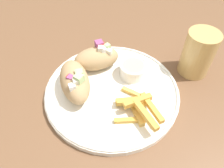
{
  "coord_description": "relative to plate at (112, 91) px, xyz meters",
  "views": [
    {
      "loc": [
        0.1,
        -0.28,
        1.15
      ],
      "look_at": [
        -0.04,
        0.02,
        0.78
      ],
      "focal_mm": 35.0,
      "sensor_mm": 36.0,
      "label": 1
    }
  ],
  "objects": [
    {
      "name": "fries_pile",
      "position": [
        0.07,
        -0.03,
        0.02
      ],
      "size": [
        0.11,
        0.1,
        0.03
      ],
      "color": "gold",
      "rests_on": "plate"
    },
    {
      "name": "sauce_ramekin",
      "position": [
        0.03,
        0.07,
        0.02
      ],
      "size": [
        0.07,
        0.07,
        0.03
      ],
      "color": "white",
      "rests_on": "plate"
    },
    {
      "name": "table",
      "position": [
        0.04,
        -0.02,
        -0.08
      ],
      "size": [
        1.25,
        1.25,
        0.74
      ],
      "color": "brown",
      "rests_on": "ground_plane"
    },
    {
      "name": "plate",
      "position": [
        0.0,
        0.0,
        0.0
      ],
      "size": [
        0.31,
        0.31,
        0.02
      ],
      "color": "white",
      "rests_on": "table"
    },
    {
      "name": "pita_sandwich_near",
      "position": [
        -0.07,
        -0.03,
        0.04
      ],
      "size": [
        0.13,
        0.14,
        0.07
      ],
      "rotation": [
        0.0,
        0.0,
        -0.85
      ],
      "color": "tan",
      "rests_on": "plate"
    },
    {
      "name": "water_glass",
      "position": [
        0.16,
        0.16,
        0.04
      ],
      "size": [
        0.08,
        0.08,
        0.11
      ],
      "color": "tan",
      "rests_on": "table"
    },
    {
      "name": "pita_sandwich_far",
      "position": [
        -0.07,
        0.06,
        0.03
      ],
      "size": [
        0.12,
        0.12,
        0.07
      ],
      "rotation": [
        0.0,
        0.0,
        0.7
      ],
      "color": "tan",
      "rests_on": "plate"
    }
  ]
}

